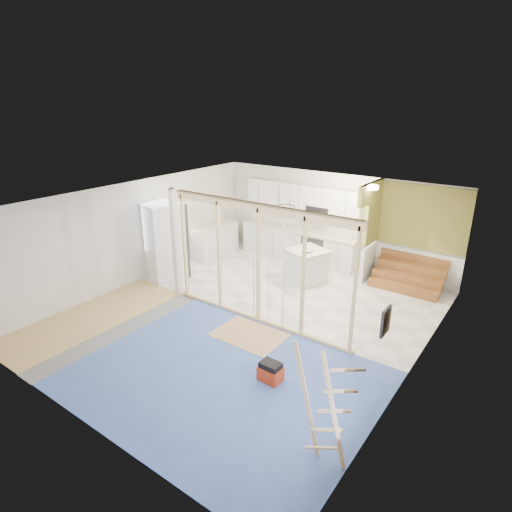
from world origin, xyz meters
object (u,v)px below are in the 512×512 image
Objects in this scene: toolbox at (271,372)px; ladder at (324,408)px; island at (307,266)px; fridge at (163,242)px.

ladder reaches higher than toolbox.
island is 3.02× the size of toolbox.
fridge is 3.75m from island.
toolbox is at bearing 124.35° from ladder.
fridge is 5.21m from toolbox.
fridge is at bearing 132.90° from ladder.
toolbox is 1.95m from ladder.
island is at bearing 48.12° from fridge.
fridge reaches higher than ladder.
ladder is at bearing -33.55° from toolbox.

